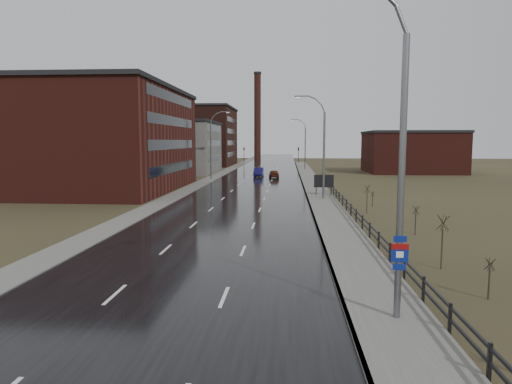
# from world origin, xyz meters

# --- Properties ---
(ground) EXTENTS (320.00, 320.00, 0.00)m
(ground) POSITION_xyz_m (0.00, 0.00, 0.00)
(ground) COLOR #2D2819
(ground) RESTS_ON ground
(road) EXTENTS (14.00, 300.00, 0.06)m
(road) POSITION_xyz_m (0.00, 60.00, 0.03)
(road) COLOR black
(road) RESTS_ON ground
(sidewalk_right) EXTENTS (3.20, 180.00, 0.18)m
(sidewalk_right) POSITION_xyz_m (8.60, 35.00, 0.09)
(sidewalk_right) COLOR #595651
(sidewalk_right) RESTS_ON ground
(curb_right) EXTENTS (0.16, 180.00, 0.18)m
(curb_right) POSITION_xyz_m (7.08, 35.00, 0.09)
(curb_right) COLOR slate
(curb_right) RESTS_ON ground
(sidewalk_left) EXTENTS (2.40, 260.00, 0.12)m
(sidewalk_left) POSITION_xyz_m (-8.20, 60.00, 0.06)
(sidewalk_left) COLOR #595651
(sidewalk_left) RESTS_ON ground
(warehouse_near) EXTENTS (22.44, 28.56, 13.50)m
(warehouse_near) POSITION_xyz_m (-20.99, 45.00, 6.76)
(warehouse_near) COLOR #471914
(warehouse_near) RESTS_ON ground
(warehouse_mid) EXTENTS (16.32, 20.40, 10.50)m
(warehouse_mid) POSITION_xyz_m (-17.99, 78.00, 5.26)
(warehouse_mid) COLOR slate
(warehouse_mid) RESTS_ON ground
(warehouse_far) EXTENTS (26.52, 24.48, 15.50)m
(warehouse_far) POSITION_xyz_m (-22.99, 108.00, 7.76)
(warehouse_far) COLOR #331611
(warehouse_far) RESTS_ON ground
(building_right) EXTENTS (18.36, 16.32, 8.50)m
(building_right) POSITION_xyz_m (30.30, 82.00, 4.26)
(building_right) COLOR #471914
(building_right) RESTS_ON ground
(smokestack) EXTENTS (2.70, 2.70, 30.70)m
(smokestack) POSITION_xyz_m (-6.00, 150.00, 15.50)
(smokestack) COLOR #331611
(smokestack) RESTS_ON ground
(streetlight_main) EXTENTS (3.91, 0.29, 12.11)m
(streetlight_main) POSITION_xyz_m (8.47, 2.00, 6.06)
(streetlight_main) COLOR slate
(streetlight_main) RESTS_ON ground
(streetlight_right_mid) EXTENTS (3.36, 0.28, 11.35)m
(streetlight_right_mid) POSITION_xyz_m (8.50, 36.00, 5.84)
(streetlight_right_mid) COLOR slate
(streetlight_right_mid) RESTS_ON ground
(streetlight_left) EXTENTS (3.36, 0.28, 11.35)m
(streetlight_left) POSITION_xyz_m (-7.70, 62.00, 5.84)
(streetlight_left) COLOR slate
(streetlight_left) RESTS_ON ground
(streetlight_right_far) EXTENTS (3.36, 0.28, 11.35)m
(streetlight_right_far) POSITION_xyz_m (8.50, 90.00, 5.84)
(streetlight_right_far) COLOR slate
(streetlight_right_far) RESTS_ON ground
(guardrail) EXTENTS (0.10, 53.05, 1.10)m
(guardrail) POSITION_xyz_m (10.30, 18.31, 0.71)
(guardrail) COLOR black
(guardrail) RESTS_ON ground
(shrub_b) EXTENTS (0.42, 0.44, 1.72)m
(shrub_b) POSITION_xyz_m (13.10, 4.64, 0.91)
(shrub_b) COLOR #382D23
(shrub_b) RESTS_ON ground
(shrub_c) EXTENTS (0.65, 0.69, 2.77)m
(shrub_c) POSITION_xyz_m (12.67, 9.11, 1.47)
(shrub_c) COLOR #382D23
(shrub_c) RESTS_ON ground
(shrub_d) EXTENTS (0.48, 0.51, 2.02)m
(shrub_d) POSITION_xyz_m (13.69, 17.61, 1.07)
(shrub_d) COLOR #382D23
(shrub_d) RESTS_ON ground
(shrub_e) EXTENTS (0.61, 0.64, 2.59)m
(shrub_e) POSITION_xyz_m (11.97, 26.96, 1.37)
(shrub_e) COLOR #382D23
(shrub_e) RESTS_ON ground
(shrub_f) EXTENTS (0.38, 0.40, 1.56)m
(shrub_f) POSITION_xyz_m (13.20, 30.98, 0.82)
(shrub_f) COLOR #382D23
(shrub_f) RESTS_ON ground
(billboard) EXTENTS (2.28, 0.17, 2.54)m
(billboard) POSITION_xyz_m (9.10, 39.47, 1.72)
(billboard) COLOR black
(billboard) RESTS_ON ground
(traffic_light_left) EXTENTS (0.58, 2.73, 5.30)m
(traffic_light_left) POSITION_xyz_m (-8.00, 120.00, 4.60)
(traffic_light_left) COLOR black
(traffic_light_left) RESTS_ON ground
(traffic_light_right) EXTENTS (0.58, 2.73, 5.30)m
(traffic_light_right) POSITION_xyz_m (8.00, 120.00, 4.60)
(traffic_light_right) COLOR black
(traffic_light_right) RESTS_ON ground
(car_near) EXTENTS (1.68, 4.77, 1.57)m
(car_near) POSITION_xyz_m (-0.37, 68.70, 0.79)
(car_near) COLOR #120E47
(car_near) RESTS_ON ground
(car_far) EXTENTS (1.99, 4.21, 1.39)m
(car_far) POSITION_xyz_m (2.50, 65.50, 0.70)
(car_far) COLOR #47180B
(car_far) RESTS_ON ground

